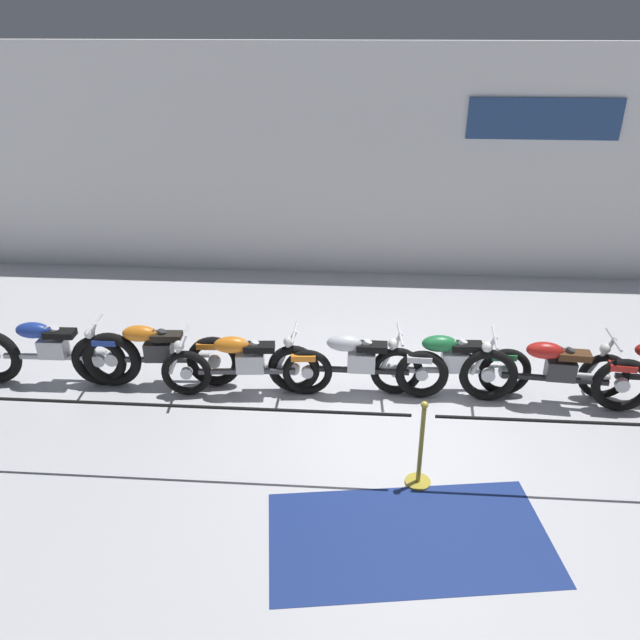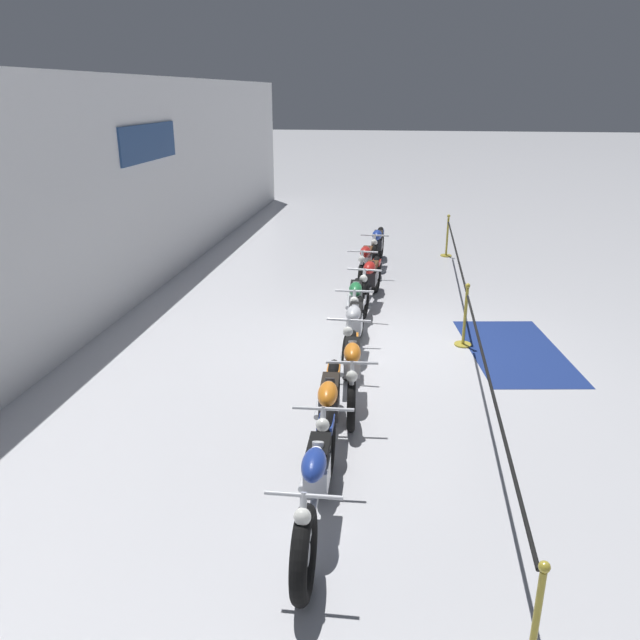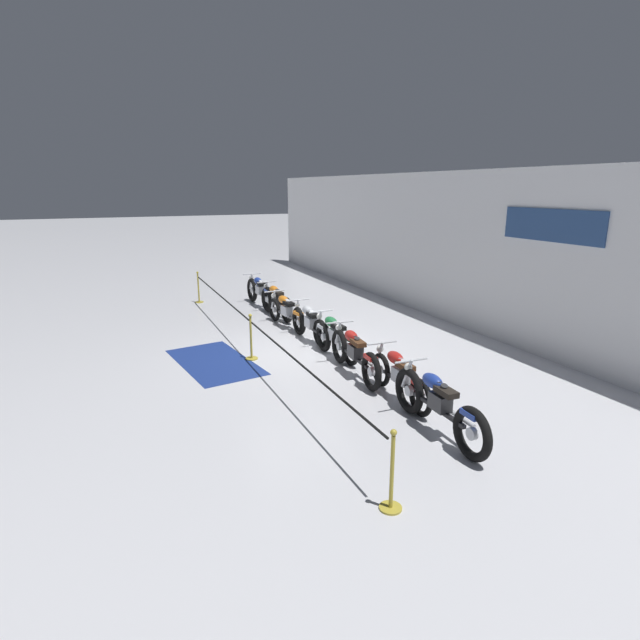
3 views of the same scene
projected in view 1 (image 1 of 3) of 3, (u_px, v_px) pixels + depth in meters
The scene contains 11 objects.
ground_plane at pixel (404, 422), 7.82m from camera, with size 120.00×120.00×0.00m, color silver.
back_wall at pixel (397, 165), 11.47m from camera, with size 28.00×0.29×4.20m.
motorcycle_blue_0 at pixel (50, 353), 8.43m from camera, with size 2.46×0.62×0.98m.
motorcycle_orange_1 at pixel (155, 355), 8.41m from camera, with size 2.32×0.62×0.95m.
motorcycle_orange_2 at pixel (246, 364), 8.20m from camera, with size 2.27×0.62×0.91m.
motorcycle_silver_3 at pixel (357, 365), 8.20m from camera, with size 2.39×0.62×0.93m.
motorcycle_green_4 at pixel (451, 364), 8.20m from camera, with size 2.13×0.62×0.92m.
motorcycle_red_5 at pixel (555, 373), 7.96m from camera, with size 2.41×0.62×0.95m.
stanchion_far_left at pixel (266, 419), 6.58m from camera, with size 12.23×0.28×1.05m.
stanchion_mid_left at pixel (420, 456), 6.65m from camera, with size 0.28×0.28×1.05m.
floor_banner at pixel (409, 538), 6.09m from camera, with size 2.73×1.43×0.01m, color navy.
Camera 1 is at (-0.60, -6.50, 4.61)m, focal length 35.00 mm.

